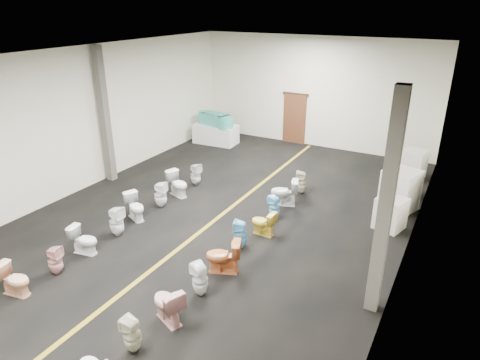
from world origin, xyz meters
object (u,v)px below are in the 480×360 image
at_px(display_table, 216,134).
at_px(toilet_right_9, 284,192).
at_px(toilet_left_6, 135,207).
at_px(toilet_right_2, 132,335).
at_px(toilet_right_4, 200,279).
at_px(toilet_right_8, 274,207).
at_px(toilet_right_3, 167,304).
at_px(toilet_right_6, 241,234).
at_px(toilet_right_10, 301,182).
at_px(appliance_crate_a, 390,213).
at_px(appliance_crate_c, 406,182).
at_px(toilet_left_7, 161,194).
at_px(toilet_left_2, 14,279).
at_px(bathtub, 215,119).
at_px(toilet_left_8, 178,184).
at_px(toilet_left_5, 116,221).
at_px(toilet_left_4, 84,240).
at_px(appliance_crate_b, 400,190).
at_px(appliance_crate_d, 414,164).
at_px(toilet_right_7, 263,223).
at_px(toilet_right_5, 223,256).
at_px(toilet_left_9, 196,174).
at_px(toilet_left_3, 55,260).

height_order(display_table, toilet_right_9, toilet_right_9).
xyz_separation_m(toilet_left_6, toilet_right_2, (3.34, -3.86, -0.03)).
relative_size(toilet_right_4, toilet_right_8, 1.08).
height_order(toilet_left_6, toilet_right_8, toilet_left_6).
relative_size(toilet_right_3, toilet_right_6, 1.06).
relative_size(toilet_right_6, toilet_right_10, 0.98).
bearing_deg(appliance_crate_a, toilet_right_8, -162.02).
xyz_separation_m(appliance_crate_c, toilet_left_7, (-6.28, -4.57, 0.01)).
height_order(toilet_right_2, toilet_right_6, toilet_right_6).
xyz_separation_m(toilet_left_2, toilet_left_6, (-0.08, 3.82, 0.02)).
distance_m(display_table, bathtub, 0.66).
bearing_deg(appliance_crate_a, toilet_left_6, -155.64).
relative_size(appliance_crate_c, toilet_left_8, 0.99).
bearing_deg(appliance_crate_a, toilet_left_5, -148.18).
distance_m(toilet_left_5, toilet_right_9, 4.93).
relative_size(toilet_left_4, toilet_right_2, 1.02).
bearing_deg(appliance_crate_b, toilet_right_9, -156.15).
relative_size(appliance_crate_d, toilet_left_2, 1.40).
bearing_deg(toilet_right_4, toilet_left_7, -106.58).
relative_size(appliance_crate_a, toilet_left_2, 1.25).
relative_size(display_table, toilet_left_4, 2.59).
height_order(toilet_left_7, toilet_right_3, toilet_left_7).
height_order(toilet_left_4, toilet_left_5, toilet_left_5).
distance_m(appliance_crate_d, toilet_right_6, 7.63).
distance_m(appliance_crate_a, toilet_right_2, 7.44).
height_order(appliance_crate_c, toilet_right_10, appliance_crate_c).
relative_size(display_table, toilet_left_7, 2.32).
bearing_deg(toilet_left_2, toilet_right_7, -46.21).
bearing_deg(toilet_right_5, appliance_crate_b, 128.26).
height_order(toilet_right_2, toilet_right_7, toilet_right_2).
xyz_separation_m(toilet_left_8, toilet_right_7, (3.45, -0.93, -0.05)).
bearing_deg(toilet_right_6, toilet_right_8, 162.14).
xyz_separation_m(toilet_left_9, toilet_right_7, (3.43, -1.88, -0.04)).
relative_size(appliance_crate_d, toilet_left_7, 1.25).
distance_m(appliance_crate_c, toilet_right_10, 3.37).
xyz_separation_m(appliance_crate_c, toilet_right_4, (-2.92, -7.50, -0.02)).
height_order(appliance_crate_a, toilet_left_8, appliance_crate_a).
relative_size(toilet_left_3, toilet_left_7, 0.88).
bearing_deg(appliance_crate_c, toilet_left_7, -143.96).
bearing_deg(toilet_left_6, toilet_right_10, -17.57).
relative_size(appliance_crate_d, toilet_left_4, 1.40).
height_order(toilet_left_3, toilet_left_8, toilet_left_8).
bearing_deg(display_table, toilet_left_6, -76.41).
bearing_deg(toilet_left_5, appliance_crate_c, -44.60).
bearing_deg(bathtub, toilet_right_2, -51.41).
height_order(toilet_left_6, toilet_right_3, toilet_right_3).
bearing_deg(toilet_right_3, toilet_right_8, -157.73).
distance_m(bathtub, toilet_right_2, 12.06).
relative_size(bathtub, toilet_left_5, 2.22).
xyz_separation_m(appliance_crate_b, toilet_right_5, (-2.91, -5.25, -0.21)).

